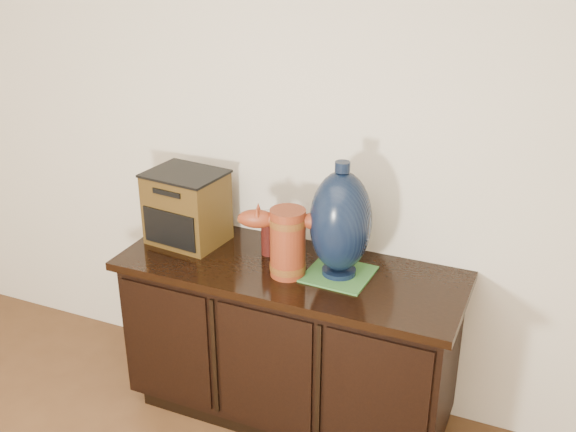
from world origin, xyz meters
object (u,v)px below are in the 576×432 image
at_px(sideboard, 289,341).
at_px(spray_can, 269,233).
at_px(tv_radio, 187,207).
at_px(lamp_base, 341,222).
at_px(terracotta_vessel, 288,239).

relative_size(sideboard, spray_can, 7.40).
bearing_deg(tv_radio, spray_can, 10.11).
xyz_separation_m(lamp_base, spray_can, (-0.34, 0.06, -0.14)).
distance_m(terracotta_vessel, tv_radio, 0.55).
bearing_deg(lamp_base, sideboard, -174.72).
distance_m(terracotta_vessel, spray_can, 0.21).
relative_size(lamp_base, spray_can, 2.44).
bearing_deg(sideboard, terracotta_vessel, -73.11).
bearing_deg(terracotta_vessel, spray_can, 118.92).
height_order(terracotta_vessel, tv_radio, tv_radio).
bearing_deg(lamp_base, spray_can, 170.01).
bearing_deg(spray_can, sideboard, -31.46).
relative_size(terracotta_vessel, tv_radio, 1.15).
bearing_deg(sideboard, spray_can, 148.54).
relative_size(tv_radio, spray_can, 1.78).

